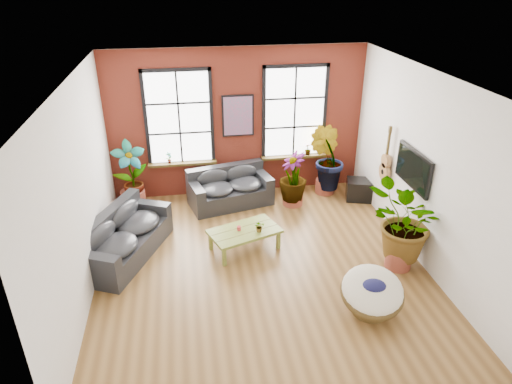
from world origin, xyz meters
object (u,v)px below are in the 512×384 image
Objects in this scene: sofa_back at (230,188)px; papasan_chair at (372,292)px; coffee_table at (244,232)px; sofa_left at (122,237)px.

papasan_chair is at bearing -79.80° from sofa_back.
coffee_table is 2.78m from papasan_chair.
sofa_left is at bearing 162.09° from papasan_chair.
sofa_left reaches higher than sofa_back.
sofa_back is 4.54m from papasan_chair.
sofa_left is 4.71m from papasan_chair.
coffee_table is at bearing -101.50° from sofa_back.
papasan_chair is at bearing -95.03° from sofa_left.
coffee_table is at bearing -69.52° from sofa_left.
sofa_left is 2.35m from coffee_table.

